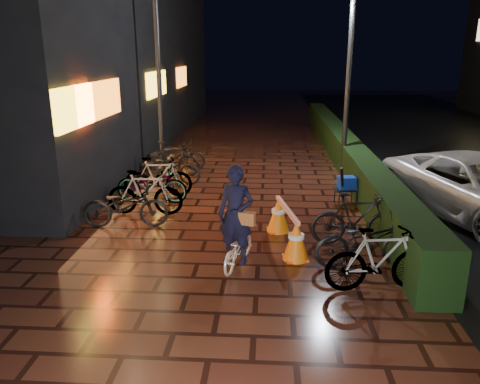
{
  "coord_description": "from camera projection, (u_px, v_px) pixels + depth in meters",
  "views": [
    {
      "loc": [
        0.72,
        -8.34,
        3.75
      ],
      "look_at": [
        0.17,
        0.42,
        1.1
      ],
      "focal_mm": 35.0,
      "sensor_mm": 36.0,
      "label": 1
    }
  ],
  "objects": [
    {
      "name": "cart_assembly",
      "position": [
        346.0,
        184.0,
        11.75
      ],
      "size": [
        0.63,
        0.67,
        1.06
      ],
      "color": "black",
      "rests_on": "ground"
    },
    {
      "name": "storefront_block",
      "position": [
        24.0,
        32.0,
        19.36
      ],
      "size": [
        12.09,
        22.0,
        9.0
      ],
      "color": "black",
      "rests_on": "ground"
    },
    {
      "name": "traffic_barrier",
      "position": [
        287.0,
        226.0,
        9.37
      ],
      "size": [
        0.81,
        1.92,
        0.78
      ],
      "color": "orange",
      "rests_on": "ground"
    },
    {
      "name": "hedge",
      "position": [
        343.0,
        148.0,
        16.4
      ],
      "size": [
        0.7,
        20.0,
        1.0
      ],
      "primitive_type": "cube",
      "color": "black",
      "rests_on": "ground"
    },
    {
      "name": "cyclist",
      "position": [
        237.0,
        230.0,
        8.29
      ],
      "size": [
        0.82,
        1.4,
        1.9
      ],
      "color": "white",
      "rests_on": "ground"
    },
    {
      "name": "parked_bikes_storefront",
      "position": [
        159.0,
        175.0,
        12.73
      ],
      "size": [
        2.16,
        6.01,
        1.09
      ],
      "color": "black",
      "rests_on": "ground"
    },
    {
      "name": "ground",
      "position": [
        230.0,
        252.0,
        9.1
      ],
      "size": [
        80.0,
        80.0,
        0.0
      ],
      "primitive_type": "plane",
      "color": "#381911",
      "rests_on": "ground"
    },
    {
      "name": "parked_bikes_hedge",
      "position": [
        367.0,
        239.0,
        8.39
      ],
      "size": [
        1.96,
        2.54,
        1.09
      ],
      "color": "black",
      "rests_on": "ground"
    },
    {
      "name": "lamp_post_sf",
      "position": [
        159.0,
        69.0,
        14.65
      ],
      "size": [
        0.55,
        0.26,
        5.82
      ],
      "color": "black",
      "rests_on": "ground"
    },
    {
      "name": "lamp_post_hedge",
      "position": [
        349.0,
        75.0,
        13.61
      ],
      "size": [
        0.52,
        0.29,
        5.59
      ],
      "color": "black",
      "rests_on": "ground"
    }
  ]
}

